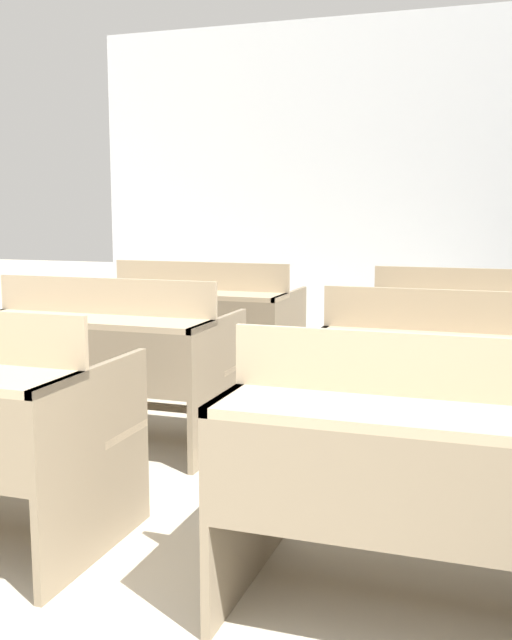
{
  "coord_description": "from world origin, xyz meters",
  "views": [
    {
      "loc": [
        1.19,
        -0.5,
        1.24
      ],
      "look_at": [
        0.13,
        2.6,
        0.75
      ],
      "focal_mm": 42.0,
      "sensor_mm": 36.0,
      "label": 1
    }
  ],
  "objects_px": {
    "bench_front_right": "(440,475)",
    "bench_third_left": "(202,323)",
    "bench_second_left": "(108,357)",
    "bench_third_right": "(477,337)",
    "bench_second_right": "(461,383)"
  },
  "relations": [
    {
      "from": "bench_front_right",
      "to": "bench_second_left",
      "type": "bearing_deg",
      "value": 145.86
    },
    {
      "from": "bench_second_right",
      "to": "bench_third_right",
      "type": "distance_m",
      "value": 1.29
    },
    {
      "from": "bench_front_right",
      "to": "bench_third_left",
      "type": "height_order",
      "value": "same"
    },
    {
      "from": "bench_second_right",
      "to": "bench_third_right",
      "type": "xyz_separation_m",
      "value": [
        0.01,
        1.29,
        0.0
      ]
    },
    {
      "from": "bench_third_left",
      "to": "bench_third_right",
      "type": "height_order",
      "value": "same"
    },
    {
      "from": "bench_third_right",
      "to": "bench_front_right",
      "type": "bearing_deg",
      "value": -89.74
    },
    {
      "from": "bench_second_left",
      "to": "bench_third_right",
      "type": "relative_size",
      "value": 1.0
    },
    {
      "from": "bench_second_right",
      "to": "bench_third_left",
      "type": "height_order",
      "value": "same"
    },
    {
      "from": "bench_front_right",
      "to": "bench_second_left",
      "type": "height_order",
      "value": "same"
    },
    {
      "from": "bench_front_right",
      "to": "bench_third_left",
      "type": "xyz_separation_m",
      "value": [
        -1.83,
        2.5,
        0.0
      ]
    },
    {
      "from": "bench_second_left",
      "to": "bench_third_left",
      "type": "bearing_deg",
      "value": 89.78
    },
    {
      "from": "bench_second_left",
      "to": "bench_second_right",
      "type": "height_order",
      "value": "same"
    },
    {
      "from": "bench_front_right",
      "to": "bench_third_left",
      "type": "bearing_deg",
      "value": 126.17
    },
    {
      "from": "bench_front_right",
      "to": "bench_second_left",
      "type": "distance_m",
      "value": 2.21
    },
    {
      "from": "bench_second_right",
      "to": "bench_third_right",
      "type": "height_order",
      "value": "same"
    }
  ]
}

